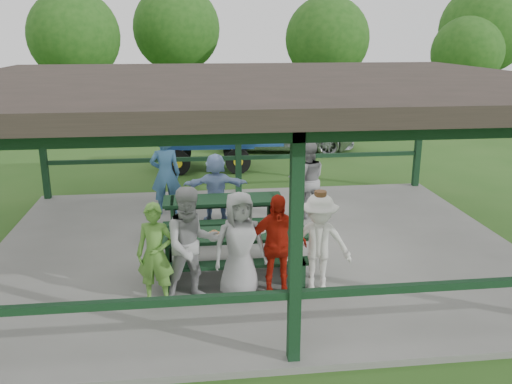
{
  "coord_description": "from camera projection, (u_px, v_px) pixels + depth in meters",
  "views": [
    {
      "loc": [
        -1.2,
        -9.71,
        4.08
      ],
      "look_at": [
        -0.05,
        -0.3,
        1.29
      ],
      "focal_mm": 38.0,
      "sensor_mm": 36.0,
      "label": 1
    }
  ],
  "objects": [
    {
      "name": "tree_far_right",
      "position": [
        484.0,
        29.0,
        24.4
      ],
      "size": [
        3.99,
        3.99,
        6.23
      ],
      "color": "black",
      "rests_on": "ground"
    },
    {
      "name": "picnic_table_near",
      "position": [
        233.0,
        248.0,
        9.17
      ],
      "size": [
        2.53,
        1.39,
        0.75
      ],
      "color": "black",
      "rests_on": "concrete_slab"
    },
    {
      "name": "tree_left",
      "position": [
        177.0,
        29.0,
        25.17
      ],
      "size": [
        4.01,
        4.01,
        6.27
      ],
      "color": "black",
      "rests_on": "ground"
    },
    {
      "name": "contestant_grey_left",
      "position": [
        192.0,
        245.0,
        8.16
      ],
      "size": [
        1.03,
        0.9,
        1.81
      ],
      "primitive_type": "imported",
      "rotation": [
        0.0,
        0.0,
        0.28
      ],
      "color": "#9A9B9D",
      "rests_on": "concrete_slab"
    },
    {
      "name": "contestant_grey_mid",
      "position": [
        240.0,
        245.0,
        8.3
      ],
      "size": [
        0.92,
        0.69,
        1.7
      ],
      "primitive_type": "imported",
      "rotation": [
        0.0,
        0.0,
        0.2
      ],
      "color": "gray",
      "rests_on": "concrete_slab"
    },
    {
      "name": "spectator_grey",
      "position": [
        307.0,
        180.0,
        11.95
      ],
      "size": [
        0.84,
        0.65,
        1.72
      ],
      "primitive_type": "imported",
      "rotation": [
        0.0,
        0.0,
        3.14
      ],
      "color": "gray",
      "rests_on": "concrete_slab"
    },
    {
      "name": "contestant_red",
      "position": [
        276.0,
        245.0,
        8.38
      ],
      "size": [
        0.97,
        0.42,
        1.64
      ],
      "primitive_type": "imported",
      "rotation": [
        0.0,
        0.0,
        0.03
      ],
      "color": "#AC1A0C",
      "rests_on": "concrete_slab"
    },
    {
      "name": "pickup_truck",
      "position": [
        287.0,
        130.0,
        19.54
      ],
      "size": [
        5.35,
        3.25,
        1.39
      ],
      "primitive_type": "imported",
      "rotation": [
        0.0,
        0.0,
        1.37
      ],
      "color": "silver",
      "rests_on": "ground"
    },
    {
      "name": "picnic_table_far",
      "position": [
        223.0,
        211.0,
        11.07
      ],
      "size": [
        2.42,
        1.39,
        0.75
      ],
      "color": "black",
      "rests_on": "concrete_slab"
    },
    {
      "name": "ground",
      "position": [
        257.0,
        251.0,
        10.54
      ],
      "size": [
        90.0,
        90.0,
        0.0
      ],
      "primitive_type": "plane",
      "color": "#29551A",
      "rests_on": "ground"
    },
    {
      "name": "spectator_lblue",
      "position": [
        216.0,
        188.0,
        11.71
      ],
      "size": [
        1.42,
        0.47,
        1.52
      ],
      "primitive_type": "imported",
      "rotation": [
        0.0,
        0.0,
        3.13
      ],
      "color": "#8DA9DA",
      "rests_on": "concrete_slab"
    },
    {
      "name": "table_setting",
      "position": [
        231.0,
        231.0,
        9.09
      ],
      "size": [
        2.46,
        0.45,
        0.1
      ],
      "color": "white",
      "rests_on": "picnic_table_near"
    },
    {
      "name": "contestant_green",
      "position": [
        155.0,
        254.0,
        8.1
      ],
      "size": [
        0.65,
        0.51,
        1.59
      ],
      "primitive_type": "imported",
      "rotation": [
        0.0,
        0.0,
        -0.25
      ],
      "color": "#589435",
      "rests_on": "concrete_slab"
    },
    {
      "name": "tree_far_left",
      "position": [
        74.0,
        36.0,
        22.09
      ],
      "size": [
        3.72,
        3.72,
        5.81
      ],
      "color": "black",
      "rests_on": "ground"
    },
    {
      "name": "contestant_white_fedora",
      "position": [
        319.0,
        243.0,
        8.49
      ],
      "size": [
        1.13,
        0.77,
        1.66
      ],
      "rotation": [
        0.0,
        0.0,
        -0.18
      ],
      "color": "silver",
      "rests_on": "concrete_slab"
    },
    {
      "name": "concrete_slab",
      "position": [
        257.0,
        249.0,
        10.52
      ],
      "size": [
        10.0,
        8.0,
        0.1
      ],
      "primitive_type": "cube",
      "color": "slate",
      "rests_on": "ground"
    },
    {
      "name": "tree_right",
      "position": [
        467.0,
        53.0,
        23.46
      ],
      "size": [
        3.07,
        3.07,
        4.79
      ],
      "color": "black",
      "rests_on": "ground"
    },
    {
      "name": "spectator_blue",
      "position": [
        165.0,
        174.0,
        12.17
      ],
      "size": [
        0.71,
        0.5,
        1.85
      ],
      "primitive_type": "imported",
      "rotation": [
        0.0,
        0.0,
        3.23
      ],
      "color": "#386793",
      "rests_on": "concrete_slab"
    },
    {
      "name": "farm_trailer",
      "position": [
        208.0,
        147.0,
        16.76
      ],
      "size": [
        3.85,
        1.76,
        1.35
      ],
      "rotation": [
        0.0,
        0.0,
        -0.02
      ],
      "color": "#1A4391",
      "rests_on": "ground"
    },
    {
      "name": "pavilion_structure",
      "position": [
        257.0,
        86.0,
        9.64
      ],
      "size": [
        10.6,
        8.6,
        3.24
      ],
      "color": "black",
      "rests_on": "concrete_slab"
    },
    {
      "name": "tree_mid",
      "position": [
        327.0,
        39.0,
        23.28
      ],
      "size": [
        3.6,
        3.6,
        5.63
      ],
      "color": "black",
      "rests_on": "ground"
    }
  ]
}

